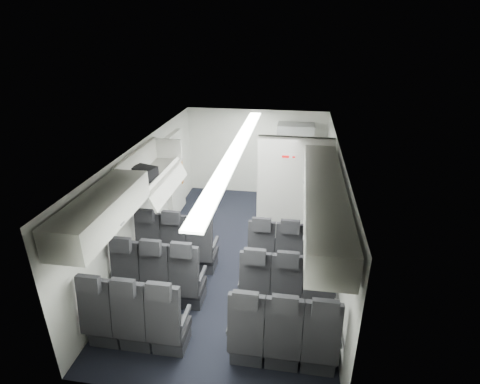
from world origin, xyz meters
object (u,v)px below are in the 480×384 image
(carry_on_bag, at_px, (145,174))
(boarding_door, at_px, (175,174))
(seat_row_mid, at_px, (221,287))
(seat_row_rear, at_px, (207,331))
(flight_attendant, at_px, (267,180))
(seat_row_front, at_px, (232,253))
(galley_unit, at_px, (294,163))

(carry_on_bag, bearing_deg, boarding_door, 113.67)
(boarding_door, bearing_deg, seat_row_mid, -61.23)
(seat_row_mid, relative_size, seat_row_rear, 1.00)
(seat_row_mid, distance_m, boarding_door, 3.45)
(flight_attendant, bearing_deg, boarding_door, 86.46)
(seat_row_front, xyz_separation_m, seat_row_mid, (0.00, -0.90, 0.00))
(boarding_door, bearing_deg, flight_attendant, 2.81)
(seat_row_front, height_order, carry_on_bag, carry_on_bag)
(seat_row_mid, xyz_separation_m, seat_row_rear, (0.00, -0.90, 0.00))
(galley_unit, xyz_separation_m, flight_attendant, (-0.56, -1.07, -0.05))
(seat_row_rear, relative_size, galley_unit, 1.75)
(seat_row_mid, height_order, seat_row_rear, same)
(galley_unit, height_order, carry_on_bag, galley_unit)
(flight_attendant, xyz_separation_m, carry_on_bag, (-1.84, -2.13, 0.87))
(seat_row_front, bearing_deg, flight_attendant, 79.79)
(galley_unit, bearing_deg, seat_row_rear, -100.65)
(seat_row_mid, bearing_deg, flight_attendant, 82.73)
(seat_row_mid, distance_m, galley_unit, 4.30)
(boarding_door, distance_m, carry_on_bag, 2.20)
(flight_attendant, distance_m, carry_on_bag, 2.95)
(seat_row_mid, height_order, boarding_door, boarding_door)
(seat_row_front, distance_m, galley_unit, 3.43)
(seat_row_front, distance_m, seat_row_mid, 0.90)
(seat_row_rear, height_order, carry_on_bag, carry_on_bag)
(seat_row_mid, bearing_deg, seat_row_rear, -90.00)
(seat_row_rear, bearing_deg, flight_attendant, 84.36)
(galley_unit, bearing_deg, seat_row_mid, -102.88)
(seat_row_front, relative_size, carry_on_bag, 8.77)
(carry_on_bag, bearing_deg, seat_row_rear, -33.68)
(seat_row_rear, bearing_deg, boarding_door, 112.87)
(galley_unit, relative_size, boarding_door, 1.02)
(galley_unit, relative_size, flight_attendant, 1.05)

